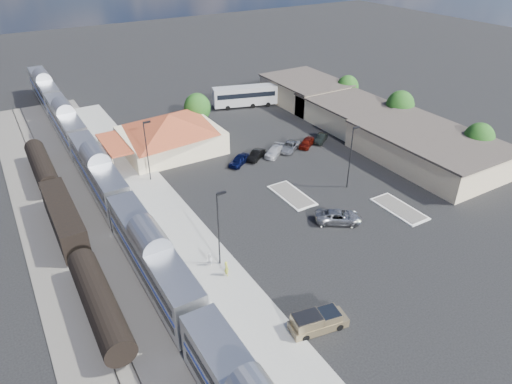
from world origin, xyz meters
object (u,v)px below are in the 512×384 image
coach_bus (245,95)px  pickup_truck (319,321)px  suv (339,217)px  station_depot (170,133)px

coach_bus → pickup_truck: bearing=173.3°
pickup_truck → suv: 17.82m
station_depot → pickup_truck: 42.83m
station_depot → pickup_truck: bearing=-93.9°
station_depot → suv: (9.85, -30.20, -2.33)m
station_depot → suv: bearing=-71.9°
station_depot → pickup_truck: (-2.88, -42.67, -2.25)m
station_depot → suv: station_depot is taller
pickup_truck → suv: bearing=-35.8°
pickup_truck → coach_bus: (23.52, 54.67, 1.49)m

